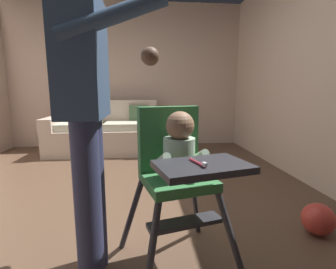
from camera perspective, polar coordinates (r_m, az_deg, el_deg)
name	(u,v)px	position (r m, az deg, el deg)	size (l,w,h in m)	color
ground	(110,215)	(2.33, -13.19, -17.45)	(5.76, 6.93, 0.10)	brown
wall_far	(127,76)	(4.77, -9.44, 13.06)	(4.96, 0.06, 2.58)	beige
wall_right	(329,62)	(2.97, 32.85, 13.71)	(0.06, 5.93, 2.58)	beige
couch	(105,132)	(4.33, -14.17, 0.55)	(1.79, 0.86, 0.86)	beige
high_chair	(177,161)	(1.38, 2.14, -6.17)	(0.73, 0.82, 0.93)	#2F2F35
adult_standing	(87,107)	(1.34, -18.12, 6.06)	(0.51, 0.49, 1.64)	#353A5F
toy_ball	(318,219)	(2.16, 31.10, -16.21)	(0.22, 0.22, 0.22)	#D13D33
toy_ball_second	(211,168)	(3.12, 9.70, -7.47)	(0.18, 0.18, 0.18)	gold
wall_clock	(70,38)	(4.96, -21.46, 19.85)	(0.35, 0.04, 0.35)	white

